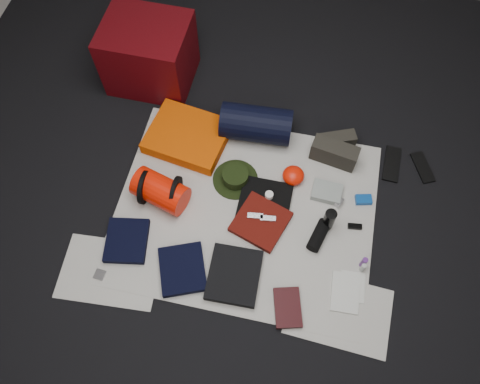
% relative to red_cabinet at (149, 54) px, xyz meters
% --- Properties ---
extents(floor, '(4.50, 4.50, 0.02)m').
position_rel_red_cabinet_xyz_m(floor, '(0.87, -0.92, -0.25)').
color(floor, black).
rests_on(floor, ground).
extents(newspaper_mat, '(1.60, 1.30, 0.01)m').
position_rel_red_cabinet_xyz_m(newspaper_mat, '(0.87, -0.92, -0.23)').
color(newspaper_mat, silver).
rests_on(newspaper_mat, floor).
extents(newspaper_sheet_front_left, '(0.61, 0.44, 0.00)m').
position_rel_red_cabinet_xyz_m(newspaper_sheet_front_left, '(0.17, -1.47, -0.23)').
color(newspaper_sheet_front_left, silver).
rests_on(newspaper_sheet_front_left, floor).
extents(newspaper_sheet_front_right, '(0.60, 0.43, 0.00)m').
position_rel_red_cabinet_xyz_m(newspaper_sheet_front_right, '(1.52, -1.42, -0.23)').
color(newspaper_sheet_front_right, silver).
rests_on(newspaper_sheet_front_right, floor).
extents(red_cabinet, '(0.57, 0.48, 0.47)m').
position_rel_red_cabinet_xyz_m(red_cabinet, '(0.00, 0.00, 0.00)').
color(red_cabinet, '#490509').
rests_on(red_cabinet, floor).
extents(sleeping_pad, '(0.57, 0.49, 0.09)m').
position_rel_red_cabinet_xyz_m(sleeping_pad, '(0.39, -0.48, -0.18)').
color(sleeping_pad, '#D64902').
rests_on(sleeping_pad, newspaper_mat).
extents(stuff_sack, '(0.37, 0.28, 0.20)m').
position_rel_red_cabinet_xyz_m(stuff_sack, '(0.34, -0.94, -0.13)').
color(stuff_sack, red).
rests_on(stuff_sack, newspaper_mat).
extents(sack_strap_left, '(0.02, 0.22, 0.22)m').
position_rel_red_cabinet_xyz_m(sack_strap_left, '(0.24, -0.94, -0.12)').
color(sack_strap_left, black).
rests_on(sack_strap_left, newspaper_mat).
extents(sack_strap_right, '(0.03, 0.22, 0.22)m').
position_rel_red_cabinet_xyz_m(sack_strap_right, '(0.44, -0.94, -0.12)').
color(sack_strap_right, black).
rests_on(sack_strap_right, newspaper_mat).
extents(navy_duffel, '(0.48, 0.27, 0.24)m').
position_rel_red_cabinet_xyz_m(navy_duffel, '(0.82, -0.34, -0.11)').
color(navy_duffel, black).
rests_on(navy_duffel, newspaper_mat).
extents(boonie_brim, '(0.31, 0.31, 0.01)m').
position_rel_red_cabinet_xyz_m(boonie_brim, '(0.77, -0.72, -0.23)').
color(boonie_brim, black).
rests_on(boonie_brim, newspaper_mat).
extents(boonie_crown, '(0.17, 0.17, 0.07)m').
position_rel_red_cabinet_xyz_m(boonie_crown, '(0.77, -0.72, -0.19)').
color(boonie_crown, black).
rests_on(boonie_crown, boonie_brim).
extents(hiking_boot_left, '(0.26, 0.17, 0.12)m').
position_rel_red_cabinet_xyz_m(hiking_boot_left, '(1.37, -0.32, -0.17)').
color(hiking_boot_left, '#292720').
rests_on(hiking_boot_left, newspaper_mat).
extents(hiking_boot_right, '(0.32, 0.16, 0.15)m').
position_rel_red_cabinet_xyz_m(hiking_boot_right, '(1.36, -0.43, -0.16)').
color(hiking_boot_right, '#292720').
rests_on(hiking_boot_right, newspaper_mat).
extents(flip_flop_left, '(0.11, 0.27, 0.01)m').
position_rel_red_cabinet_xyz_m(flip_flop_left, '(1.75, -0.38, -0.23)').
color(flip_flop_left, black).
rests_on(flip_flop_left, floor).
extents(flip_flop_right, '(0.17, 0.25, 0.01)m').
position_rel_red_cabinet_xyz_m(flip_flop_right, '(1.95, -0.36, -0.23)').
color(flip_flop_right, black).
rests_on(flip_flop_right, floor).
extents(trousers_navy_a, '(0.29, 0.32, 0.04)m').
position_rel_red_cabinet_xyz_m(trousers_navy_a, '(0.22, -1.27, -0.21)').
color(trousers_navy_a, black).
rests_on(trousers_navy_a, newspaper_mat).
extents(trousers_navy_b, '(0.35, 0.37, 0.05)m').
position_rel_red_cabinet_xyz_m(trousers_navy_b, '(0.59, -1.38, -0.21)').
color(trousers_navy_b, black).
rests_on(trousers_navy_b, newspaper_mat).
extents(trousers_charcoal, '(0.31, 0.35, 0.05)m').
position_rel_red_cabinet_xyz_m(trousers_charcoal, '(0.90, -1.35, -0.20)').
color(trousers_charcoal, black).
rests_on(trousers_charcoal, newspaper_mat).
extents(black_tshirt, '(0.32, 0.30, 0.03)m').
position_rel_red_cabinet_xyz_m(black_tshirt, '(0.98, -0.83, -0.21)').
color(black_tshirt, black).
rests_on(black_tshirt, newspaper_mat).
extents(red_shirt, '(0.38, 0.38, 0.04)m').
position_rel_red_cabinet_xyz_m(red_shirt, '(0.98, -0.98, -0.21)').
color(red_shirt, '#500E08').
rests_on(red_shirt, newspaper_mat).
extents(orange_stuff_sack, '(0.14, 0.14, 0.09)m').
position_rel_red_cabinet_xyz_m(orange_stuff_sack, '(1.13, -0.63, -0.18)').
color(orange_stuff_sack, red).
rests_on(orange_stuff_sack, newspaper_mat).
extents(first_aid_pouch, '(0.19, 0.15, 0.05)m').
position_rel_red_cabinet_xyz_m(first_aid_pouch, '(1.36, -0.69, -0.21)').
color(first_aid_pouch, gray).
rests_on(first_aid_pouch, newspaper_mat).
extents(water_bottle, '(0.08, 0.08, 0.18)m').
position_rel_red_cabinet_xyz_m(water_bottle, '(1.39, -0.91, -0.14)').
color(water_bottle, black).
rests_on(water_bottle, newspaper_mat).
extents(speaker, '(0.13, 0.22, 0.08)m').
position_rel_red_cabinet_xyz_m(speaker, '(1.35, -1.00, -0.19)').
color(speaker, black).
rests_on(speaker, newspaper_mat).
extents(compact_camera, '(0.11, 0.10, 0.04)m').
position_rel_red_cabinet_xyz_m(compact_camera, '(1.41, -0.73, -0.21)').
color(compact_camera, '#AEADB2').
rests_on(compact_camera, newspaper_mat).
extents(cyan_case, '(0.11, 0.09, 0.03)m').
position_rel_red_cabinet_xyz_m(cyan_case, '(1.59, -0.69, -0.21)').
color(cyan_case, '#0E428F').
rests_on(cyan_case, newspaper_mat).
extents(toiletry_purple, '(0.04, 0.04, 0.10)m').
position_rel_red_cabinet_xyz_m(toiletry_purple, '(1.62, -1.12, -0.18)').
color(toiletry_purple, '#562474').
rests_on(toiletry_purple, newspaper_mat).
extents(toiletry_clear, '(0.03, 0.03, 0.08)m').
position_rel_red_cabinet_xyz_m(toiletry_clear, '(1.62, -1.15, -0.19)').
color(toiletry_clear, '#A8ADA8').
rests_on(toiletry_clear, newspaper_mat).
extents(paperback_book, '(0.20, 0.26, 0.03)m').
position_rel_red_cabinet_xyz_m(paperback_book, '(1.23, -1.47, -0.21)').
color(paperback_book, black).
rests_on(paperback_book, newspaper_mat).
extents(map_booklet, '(0.17, 0.24, 0.01)m').
position_rel_red_cabinet_xyz_m(map_booklet, '(1.55, -1.31, -0.22)').
color(map_booklet, beige).
rests_on(map_booklet, newspaper_mat).
extents(map_printout, '(0.15, 0.19, 0.01)m').
position_rel_red_cabinet_xyz_m(map_printout, '(1.58, -1.26, -0.23)').
color(map_printout, beige).
rests_on(map_printout, newspaper_mat).
extents(sunglasses, '(0.09, 0.04, 0.02)m').
position_rel_red_cabinet_xyz_m(sunglasses, '(1.56, -0.89, -0.22)').
color(sunglasses, black).
rests_on(sunglasses, newspaper_mat).
extents(key_cluster, '(0.07, 0.07, 0.01)m').
position_rel_red_cabinet_xyz_m(key_cluster, '(0.12, -1.51, -0.23)').
color(key_cluster, '#AEADB2').
rests_on(key_cluster, newspaper_mat).
extents(tape_roll, '(0.05, 0.05, 0.03)m').
position_rel_red_cabinet_xyz_m(tape_roll, '(1.00, -0.80, -0.18)').
color(tape_roll, silver).
rests_on(tape_roll, black_tshirt).
extents(energy_bar_a, '(0.10, 0.05, 0.01)m').
position_rel_red_cabinet_xyz_m(energy_bar_a, '(0.94, -0.96, -0.18)').
color(energy_bar_a, '#AEADB2').
rests_on(energy_bar_a, red_shirt).
extents(energy_bar_b, '(0.10, 0.05, 0.01)m').
position_rel_red_cabinet_xyz_m(energy_bar_b, '(1.02, -0.96, -0.18)').
color(energy_bar_b, '#AEADB2').
rests_on(energy_bar_b, red_shirt).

